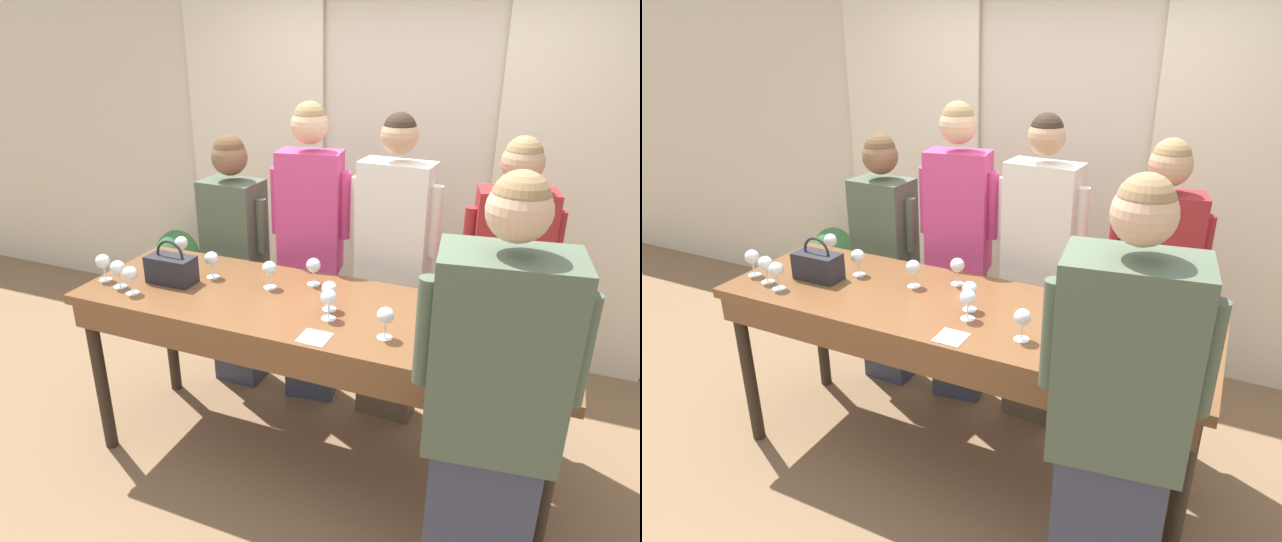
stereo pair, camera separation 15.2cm
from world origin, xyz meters
The scene contains 25 objects.
ground_plane centered at (0.00, 0.00, 0.00)m, with size 18.00×18.00×0.00m, color #846647.
wall_back centered at (0.00, 1.66, 1.40)m, with size 12.00×0.06×2.80m.
curtain_panel_left centered at (-1.17, 1.60, 1.34)m, with size 1.12×0.03×2.69m.
curtain_panel_right centered at (1.17, 1.60, 1.34)m, with size 1.12×0.03×2.69m.
tasting_bar centered at (0.00, -0.03, 0.88)m, with size 2.45×0.78×0.98m.
wine_bottle centered at (0.75, -0.08, 1.10)m, with size 0.08×0.08×0.34m.
handbag centered at (-0.81, -0.04, 1.06)m, with size 0.26×0.13×0.24m.
wine_glass_front_left centered at (0.09, -0.02, 1.09)m, with size 0.08×0.08×0.15m.
wine_glass_front_mid centered at (-0.29, 0.10, 1.09)m, with size 0.08×0.08×0.15m.
wine_glass_front_right centered at (-0.91, -0.24, 1.09)m, with size 0.08×0.08×0.15m.
wine_glass_center_left centered at (1.11, 0.09, 1.09)m, with size 0.08×0.08×0.15m.
wine_glass_center_mid centered at (-1.16, -0.16, 1.09)m, with size 0.08×0.08×0.15m.
wine_glass_center_right centered at (-0.94, 0.24, 1.09)m, with size 0.08×0.08×0.15m.
wine_glass_back_left centered at (-0.10, 0.22, 1.09)m, with size 0.08×0.08×0.15m.
wine_glass_back_mid centered at (-1.02, -0.20, 1.09)m, with size 0.08×0.08×0.15m.
wine_glass_back_right centered at (-0.64, 0.10, 1.09)m, with size 0.08×0.08×0.15m.
wine_glass_near_host centered at (0.41, -0.18, 1.09)m, with size 0.08×0.08×0.15m.
wine_glass_by_bottle centered at (0.12, -0.11, 1.09)m, with size 0.08×0.08×0.15m.
napkin centered at (0.13, -0.30, 0.99)m, with size 0.13×0.13×0.00m.
guest_olive_jacket centered at (-0.81, 0.61, 0.87)m, with size 0.47×0.27×1.66m.
guest_pink_top centered at (-0.29, 0.61, 1.00)m, with size 0.48×0.26×1.88m.
guest_cream_sweater centered at (0.22, 0.61, 0.96)m, with size 0.51×0.23×1.84m.
guest_striped_shirt centered at (0.84, 0.61, 0.93)m, with size 0.50×0.29×1.76m.
host_pouring centered at (0.92, -0.60, 0.94)m, with size 0.55×0.33×1.86m.
potted_plant centered at (-1.76, 1.26, 0.43)m, with size 0.39×0.39×0.74m.
Camera 1 is at (1.00, -2.30, 2.22)m, focal length 32.00 mm.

